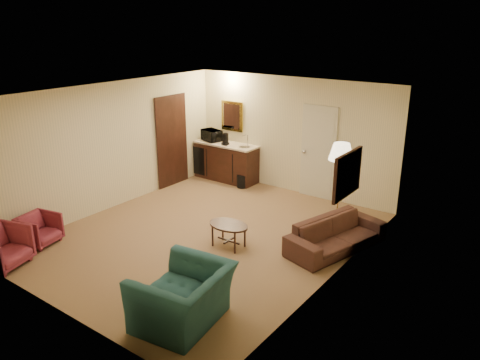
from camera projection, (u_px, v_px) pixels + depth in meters
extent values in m
plane|color=olive|center=(207.00, 235.00, 8.62)|extent=(6.00, 6.00, 0.00)
cube|color=beige|center=(292.00, 135.00, 10.49)|extent=(5.00, 0.02, 2.60)
cube|color=beige|center=(112.00, 146.00, 9.59)|extent=(0.02, 6.00, 2.60)
cube|color=beige|center=(337.00, 198.00, 6.80)|extent=(0.02, 6.00, 2.60)
cube|color=white|center=(204.00, 93.00, 7.77)|extent=(5.00, 6.00, 0.02)
cube|color=beige|center=(318.00, 152.00, 10.16)|extent=(0.82, 0.06, 2.05)
cube|color=black|center=(172.00, 142.00, 10.95)|extent=(0.06, 0.98, 2.10)
cube|color=gold|center=(232.00, 116.00, 11.30)|extent=(0.62, 0.04, 0.72)
cube|color=black|center=(347.00, 174.00, 7.05)|extent=(0.06, 0.90, 0.70)
cube|color=#371911|center=(226.00, 162.00, 11.47)|extent=(1.64, 0.58, 0.92)
imported|color=black|center=(337.00, 230.00, 7.97)|extent=(1.04, 1.94, 0.73)
imported|color=#215454|center=(183.00, 288.00, 5.96)|extent=(0.92, 1.27, 1.03)
imported|color=#8D2E44|center=(39.00, 228.00, 8.19)|extent=(0.66, 0.69, 0.60)
imported|color=#8D2E44|center=(1.00, 246.00, 7.42)|extent=(0.83, 0.86, 0.72)
cube|color=black|center=(229.00, 235.00, 8.12)|extent=(0.74, 0.51, 0.42)
cube|color=#B4863C|center=(339.00, 188.00, 8.55)|extent=(0.60, 0.60, 1.69)
cylinder|color=black|center=(242.00, 181.00, 11.02)|extent=(0.31, 0.31, 0.30)
imported|color=black|center=(211.00, 134.00, 11.51)|extent=(0.56, 0.41, 0.34)
cylinder|color=black|center=(225.00, 139.00, 11.15)|extent=(0.18, 0.18, 0.28)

